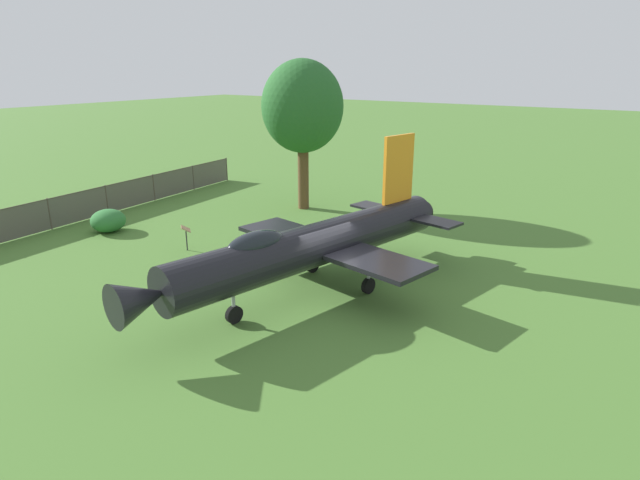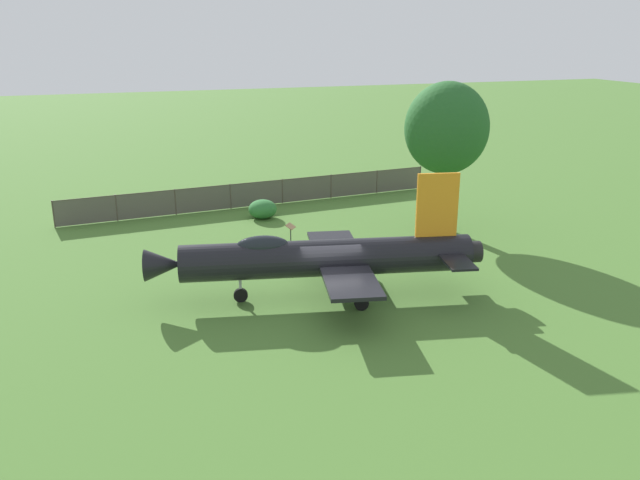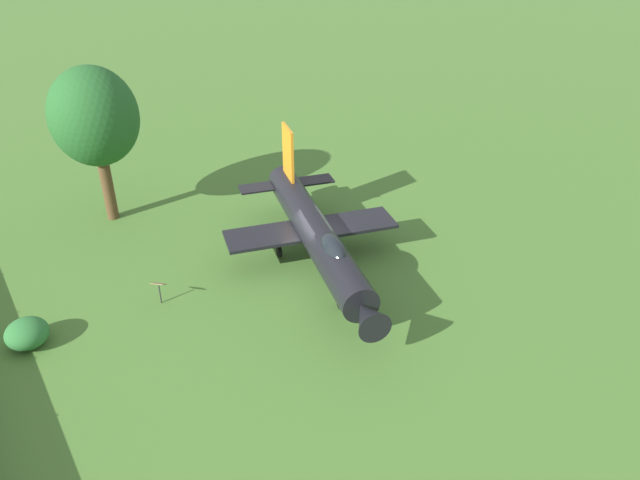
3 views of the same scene
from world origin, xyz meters
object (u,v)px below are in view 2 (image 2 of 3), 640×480
object	(u,v)px
display_jet	(319,257)
shrub_near_fence	(263,209)
shade_tree	(447,129)
info_plaque	(291,229)

from	to	relation	value
display_jet	shrub_near_fence	distance (m)	12.92
shade_tree	shrub_near_fence	size ratio (longest dim) A/B	4.86
shade_tree	info_plaque	bearing A→B (deg)	-179.86
shade_tree	shrub_near_fence	world-z (taller)	shade_tree
shade_tree	shrub_near_fence	bearing A→B (deg)	149.79
display_jet	shade_tree	xyz separation A→B (m)	(9.98, 7.42, 3.90)
shrub_near_fence	info_plaque	size ratio (longest dim) A/B	1.51
display_jet	shrub_near_fence	bearing A→B (deg)	-81.51
display_jet	shrub_near_fence	size ratio (longest dim) A/B	8.26
shrub_near_fence	shade_tree	bearing A→B (deg)	-30.21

